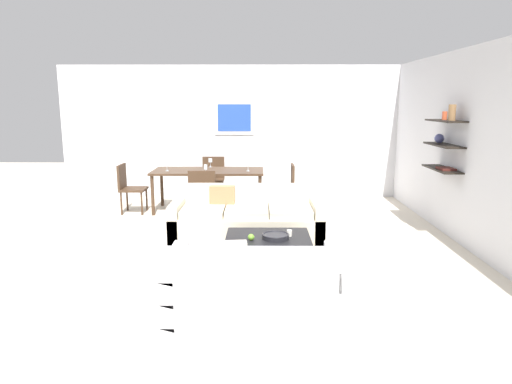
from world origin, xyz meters
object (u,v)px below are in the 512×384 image
dining_table (208,174)px  dining_chair_left_near (129,185)px  dining_chair_right_near (286,185)px  sofa_beige (247,222)px  wine_glass_right_near (248,164)px  wine_glass_head (210,161)px  loveseat_white (256,288)px  candle_jar (289,233)px  wine_glass_foot (206,167)px  wine_glass_left_near (167,164)px  coffee_table (268,254)px  apple_on_coffee_table (251,237)px  decorative_bowl (276,236)px  dining_chair_head (213,176)px  dining_chair_foot (203,192)px

dining_table → dining_chair_left_near: dining_chair_left_near is taller
dining_chair_right_near → sofa_beige: bearing=-110.8°
sofa_beige → wine_glass_right_near: wine_glass_right_near is taller
dining_chair_left_near → wine_glass_head: bearing=22.6°
loveseat_white → candle_jar: bearing=74.0°
sofa_beige → loveseat_white: size_ratio=1.28×
candle_jar → wine_glass_foot: bearing=117.0°
sofa_beige → loveseat_white: (0.15, -2.38, 0.00)m
sofa_beige → dining_chair_left_near: (-2.16, 1.73, 0.21)m
loveseat_white → candle_jar: size_ratio=21.78×
dining_table → wine_glass_foot: (-0.00, -0.39, 0.17)m
dining_chair_right_near → wine_glass_left_near: bearing=177.6°
coffee_table → apple_on_coffee_table: size_ratio=12.98×
decorative_bowl → candle_jar: size_ratio=4.24×
dining_table → loveseat_white: bearing=-78.2°
sofa_beige → decorative_bowl: 1.18m
loveseat_white → dining_chair_head: size_ratio=1.86×
apple_on_coffee_table → dining_chair_head: 4.05m
apple_on_coffee_table → dining_chair_head: dining_chair_head is taller
dining_chair_foot → dining_chair_right_near: bearing=24.8°
wine_glass_right_near → wine_glass_head: 0.88m
dining_chair_left_near → dining_chair_right_near: 2.82m
dining_chair_left_near → wine_glass_right_near: bearing=2.4°
apple_on_coffee_table → wine_glass_left_near: 3.41m
sofa_beige → dining_chair_foot: (-0.75, 1.07, 0.21)m
wine_glass_right_near → sofa_beige: bearing=-89.2°
candle_jar → wine_glass_right_near: bearing=101.4°
apple_on_coffee_table → wine_glass_head: size_ratio=0.47×
coffee_table → candle_jar: bearing=21.1°
dining_chair_right_near → wine_glass_left_near: size_ratio=4.91×
loveseat_white → dining_chair_left_near: (-2.31, 4.10, 0.21)m
loveseat_white → wine_glass_head: 4.81m
apple_on_coffee_table → dining_chair_right_near: (0.57, 2.91, 0.09)m
dining_chair_left_near → dining_chair_right_near: bearing=0.0°
decorative_bowl → wine_glass_right_near: wine_glass_right_near is taller
dining_table → dining_chair_head: (0.00, 0.85, -0.18)m
apple_on_coffee_table → wine_glass_head: 3.62m
dining_chair_foot → wine_glass_left_near: wine_glass_left_near is taller
apple_on_coffee_table → dining_table: dining_table is taller
dining_table → sofa_beige: bearing=-68.6°
decorative_bowl → apple_on_coffee_table: 0.29m
sofa_beige → dining_table: bearing=111.4°
dining_chair_foot → wine_glass_right_near: (0.73, 0.74, 0.37)m
apple_on_coffee_table → dining_chair_head: (-0.84, 3.96, 0.09)m
dining_chair_left_near → wine_glass_foot: 1.46m
dining_chair_left_near → wine_glass_left_near: bearing=7.5°
apple_on_coffee_table → wine_glass_right_near: bearing=92.1°
dining_chair_head → dining_chair_right_near: bearing=-36.8°
apple_on_coffee_table → dining_chair_right_near: dining_chair_right_near is taller
sofa_beige → coffee_table: size_ratio=2.08×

